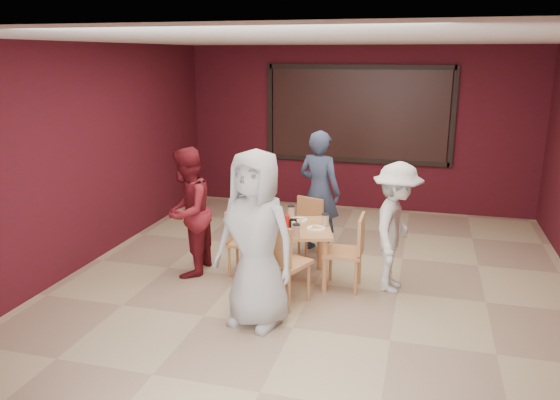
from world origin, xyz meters
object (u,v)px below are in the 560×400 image
(dining_table, at_px, (293,233))
(diner_back, at_px, (319,192))
(chair_left, at_px, (240,237))
(diner_right, at_px, (396,228))
(diner_left, at_px, (187,212))
(chair_right, at_px, (350,248))
(chair_back, at_px, (305,225))
(diner_front, at_px, (256,239))
(chair_front, at_px, (281,259))

(dining_table, distance_m, diner_back, 1.15)
(chair_left, distance_m, diner_right, 1.89)
(diner_left, bearing_deg, chair_right, 88.23)
(chair_back, bearing_deg, diner_right, -30.06)
(diner_front, bearing_deg, diner_back, 99.47)
(diner_left, bearing_deg, chair_front, 63.31)
(chair_front, relative_size, chair_right, 1.06)
(chair_back, distance_m, diner_front, 1.94)
(chair_left, bearing_deg, dining_table, -4.51)
(chair_back, bearing_deg, diner_left, -146.03)
(chair_back, xyz_separation_m, chair_left, (-0.67, -0.70, 0.01))
(chair_front, height_order, diner_front, diner_front)
(chair_front, relative_size, chair_back, 1.15)
(chair_back, bearing_deg, chair_front, -88.02)
(chair_back, bearing_deg, diner_back, 73.88)
(dining_table, distance_m, diner_right, 1.19)
(chair_front, xyz_separation_m, diner_back, (0.06, 1.81, 0.30))
(dining_table, bearing_deg, chair_left, 175.49)
(diner_right, bearing_deg, dining_table, 100.03)
(diner_right, bearing_deg, diner_left, 101.10)
(chair_back, height_order, diner_right, diner_right)
(chair_back, distance_m, diner_right, 1.42)
(diner_back, height_order, diner_left, diner_back)
(dining_table, height_order, diner_right, diner_right)
(diner_right, bearing_deg, diner_back, 53.00)
(chair_left, height_order, diner_left, diner_left)
(chair_right, bearing_deg, dining_table, 174.89)
(chair_left, relative_size, diner_left, 0.53)
(dining_table, xyz_separation_m, diner_back, (0.09, 1.12, 0.23))
(chair_right, height_order, diner_back, diner_back)
(chair_front, bearing_deg, diner_left, 156.52)
(chair_front, height_order, diner_left, diner_left)
(chair_left, distance_m, diner_back, 1.37)
(chair_back, xyz_separation_m, diner_left, (-1.28, -0.87, 0.33))
(chair_right, xyz_separation_m, diner_right, (0.49, 0.12, 0.25))
(dining_table, bearing_deg, chair_back, 91.51)
(chair_front, bearing_deg, chair_right, 43.80)
(chair_left, height_order, diner_front, diner_front)
(dining_table, distance_m, chair_right, 0.70)
(chair_front, relative_size, diner_back, 0.56)
(dining_table, bearing_deg, chair_front, -87.50)
(chair_front, xyz_separation_m, chair_back, (-0.05, 1.44, -0.07))
(chair_left, relative_size, chair_right, 0.94)
(chair_right, xyz_separation_m, diner_left, (-1.99, -0.05, 0.29))
(dining_table, relative_size, diner_back, 0.63)
(chair_front, bearing_deg, diner_right, 33.09)
(chair_right, bearing_deg, diner_front, -126.27)
(chair_front, distance_m, diner_left, 1.48)
(chair_back, relative_size, diner_back, 0.49)
(diner_back, xyz_separation_m, diner_left, (-1.39, -1.23, -0.05))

